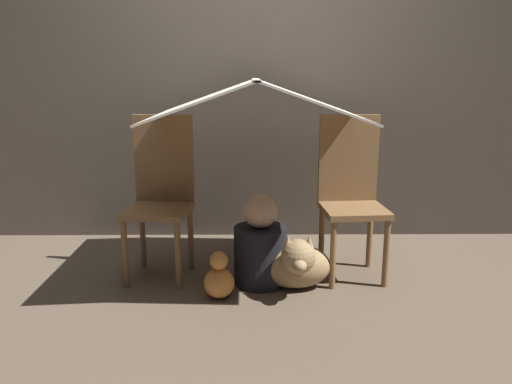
% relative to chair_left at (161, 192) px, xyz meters
% --- Properties ---
extents(ground_plane, '(8.80, 8.80, 0.00)m').
position_rel_chair_left_xyz_m(ground_plane, '(0.58, -0.22, -0.53)').
color(ground_plane, brown).
extents(wall_back, '(7.00, 0.05, 2.50)m').
position_rel_chair_left_xyz_m(wall_back, '(0.58, 0.79, 0.72)').
color(wall_back, '#4C4238').
rests_on(wall_back, ground_plane).
extents(chair_left, '(0.41, 0.41, 0.99)m').
position_rel_chair_left_xyz_m(chair_left, '(0.00, 0.00, 0.00)').
color(chair_left, brown).
rests_on(chair_left, ground_plane).
extents(chair_right, '(0.40, 0.40, 0.99)m').
position_rel_chair_left_xyz_m(chair_right, '(1.17, 0.00, 0.00)').
color(chair_right, brown).
rests_on(chair_right, ground_plane).
extents(sheet_canopy, '(1.19, 1.13, 0.22)m').
position_rel_chair_left_xyz_m(sheet_canopy, '(0.58, -0.08, 0.57)').
color(sheet_canopy, silver).
extents(person_front, '(0.32, 0.32, 0.55)m').
position_rel_chair_left_xyz_m(person_front, '(0.61, -0.16, -0.30)').
color(person_front, black).
rests_on(person_front, ground_plane).
extents(dog, '(0.41, 0.42, 0.37)m').
position_rel_chair_left_xyz_m(dog, '(0.81, -0.26, -0.37)').
color(dog, '#9E7F56').
rests_on(dog, ground_plane).
extents(plush_toy, '(0.17, 0.17, 0.27)m').
position_rel_chair_left_xyz_m(plush_toy, '(0.37, -0.36, -0.42)').
color(plush_toy, '#D88C3F').
rests_on(plush_toy, ground_plane).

